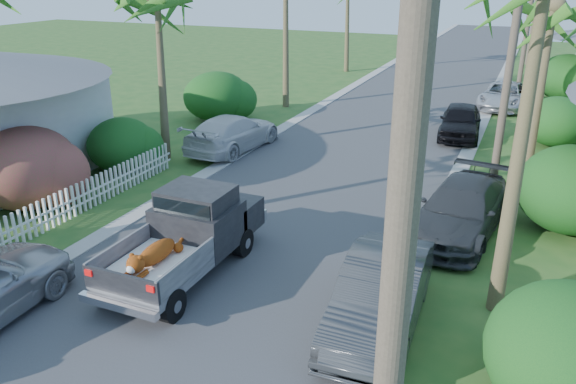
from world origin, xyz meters
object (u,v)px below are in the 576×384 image
at_px(parked_car_rd, 504,96).
at_px(parked_car_rf, 460,121).
at_px(parked_car_rm, 461,210).
at_px(pickup_truck, 192,231).
at_px(utility_pole_b, 511,56).
at_px(parked_car_lf, 233,133).
at_px(palm_r_b, 554,7).
at_px(utility_pole_a, 395,304).
at_px(parked_car_rn, 380,296).
at_px(utility_pole_c, 529,19).
at_px(utility_pole_d, 536,3).

bearing_deg(parked_car_rd, parked_car_rf, -96.24).
height_order(parked_car_rm, parked_car_rd, parked_car_rm).
distance_m(pickup_truck, utility_pole_b, 11.12).
height_order(parked_car_lf, palm_r_b, palm_r_b).
distance_m(parked_car_rd, utility_pole_a, 28.75).
distance_m(pickup_truck, utility_pole_a, 10.04).
distance_m(parked_car_rd, palm_r_b, 12.73).
relative_size(parked_car_lf, palm_r_b, 0.70).
xyz_separation_m(parked_car_lf, utility_pole_b, (10.42, -0.87, 3.86)).
bearing_deg(utility_pole_b, parked_car_rm, -99.61).
distance_m(pickup_truck, parked_car_lf, 9.94).
xyz_separation_m(parked_car_rn, parked_car_lf, (-8.91, 9.78, -0.02)).
bearing_deg(parked_car_rd, parked_car_lf, -122.53).
xyz_separation_m(parked_car_rf, palm_r_b, (3.00, -4.68, 5.22)).
relative_size(parked_car_rn, palm_r_b, 0.64).
xyz_separation_m(pickup_truck, parked_car_rn, (5.01, -0.64, -0.25)).
relative_size(utility_pole_c, utility_pole_d, 1.00).
distance_m(parked_car_lf, utility_pole_d, 31.17).
relative_size(parked_car_rf, utility_pole_d, 0.48).
bearing_deg(parked_car_rm, pickup_truck, -134.35).
bearing_deg(parked_car_lf, utility_pole_a, 127.81).
bearing_deg(utility_pole_d, parked_car_lf, -109.69).
bearing_deg(utility_pole_a, parked_car_rd, 91.21).
distance_m(parked_car_rm, parked_car_rd, 17.02).
bearing_deg(utility_pole_c, parked_car_lf, -126.42).
xyz_separation_m(utility_pole_a, utility_pole_b, (0.00, 15.00, 0.00)).
bearing_deg(parked_car_rm, parked_car_rd, 97.08).
xyz_separation_m(pickup_truck, parked_car_rf, (4.52, 14.95, -0.28)).
xyz_separation_m(parked_car_rd, palm_r_b, (1.60, -11.47, 5.27)).
bearing_deg(parked_car_rf, parked_car_rm, -86.73).
distance_m(utility_pole_b, utility_pole_d, 30.00).
xyz_separation_m(parked_car_rn, parked_car_rm, (0.91, 5.36, -0.02)).
xyz_separation_m(pickup_truck, parked_car_rm, (5.92, 4.72, -0.27)).
bearing_deg(parked_car_rd, parked_car_rn, -86.93).
bearing_deg(parked_car_lf, parked_car_rm, 160.30).
bearing_deg(parked_car_rn, parked_car_rd, 84.78).
xyz_separation_m(parked_car_rd, utility_pole_d, (0.60, 16.53, 3.92)).
bearing_deg(parked_car_rd, palm_r_b, -76.65).
relative_size(pickup_truck, utility_pole_a, 0.57).
bearing_deg(utility_pole_b, parked_car_lf, 175.20).
bearing_deg(parked_car_rf, parked_car_rd, 73.82).
bearing_deg(parked_car_rf, utility_pole_d, 80.57).
distance_m(parked_car_lf, utility_pole_c, 17.97).
xyz_separation_m(parked_car_rm, parked_car_rf, (-1.40, 10.23, -0.00)).
bearing_deg(palm_r_b, parked_car_lf, -174.37).
bearing_deg(pickup_truck, parked_car_rf, 73.17).
height_order(parked_car_rn, utility_pole_c, utility_pole_c).
bearing_deg(palm_r_b, parked_car_rd, 97.94).
bearing_deg(utility_pole_c, pickup_truck, -105.66).
bearing_deg(utility_pole_d, parked_car_rf, -94.90).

